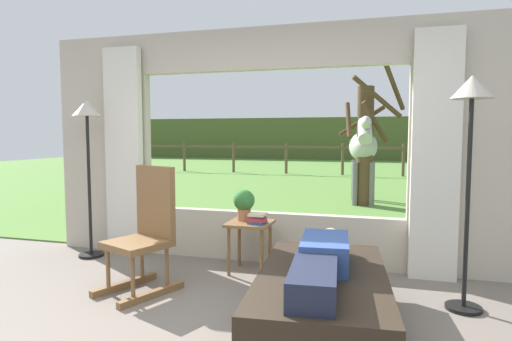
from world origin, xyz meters
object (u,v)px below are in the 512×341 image
Objects in this scene: reclining_person at (322,261)px; side_table at (250,231)px; recliner_sofa at (322,300)px; horse at (363,147)px; pasture_tree at (366,140)px; floor_lamp_right at (471,122)px; potted_plant at (244,203)px; book_stack at (257,218)px; rocking_chair at (146,230)px; floor_lamp_left at (87,131)px.

reclining_person is 1.47m from side_table.
horse is (0.08, 5.95, 0.94)m from recliner_sofa.
pasture_tree is (0.14, 5.75, 0.79)m from reclining_person.
pasture_tree is (-0.91, 5.03, -0.19)m from floor_lamp_right.
recliner_sofa is at bearing 84.83° from horse.
book_stack is at bearing -34.26° from potted_plant.
pasture_tree is at bearing 78.78° from book_stack.
recliner_sofa is 0.61× the size of pasture_tree.
reclining_person is at bearing -52.26° from potted_plant.
rocking_chair is at bearing 160.36° from reclining_person.
horse reaches higher than side_table.
pasture_tree is (1.10, 4.52, 0.61)m from potted_plant.
side_table is 0.28× the size of floor_lamp_right.
floor_lamp_left is 0.96× the size of floor_lamp_right.
reclining_person is at bearing -53.30° from side_table.
recliner_sofa is 1.23× the size of reclining_person.
horse is (-0.97, 5.27, -0.35)m from floor_lamp_right.
pasture_tree is at bearing 99.44° from horse.
floor_lamp_left is (-1.18, 0.78, 0.90)m from rocking_chair.
side_table is 0.29m from potted_plant.
potted_plant is at bearing 123.17° from reclining_person.
floor_lamp_left is 0.62× the size of pasture_tree.
side_table is at bearing 66.86° from rocking_chair.
potted_plant is at bearing 124.32° from recliner_sofa.
floor_lamp_right is (2.01, -0.51, 0.80)m from potted_plant.
floor_lamp_right is at bearing 96.05° from horse.
horse is (1.71, 5.56, 0.61)m from rocking_chair.
book_stack is (0.18, -0.12, -0.13)m from potted_plant.
pasture_tree reaches higher than reclining_person.
potted_plant reaches higher than side_table.
reclining_person is 0.79× the size of horse.
floor_lamp_left is (-2.03, 0.11, 0.88)m from book_stack.
floor_lamp_left is 3.89m from floor_lamp_right.
reclining_person is 2.76× the size of side_table.
side_table is at bearing 148.03° from book_stack.
potted_plant reaches higher than recliner_sofa.
potted_plant is 0.17× the size of floor_lamp_right.
horse reaches higher than recliner_sofa.
rocking_chair is at bearing -130.32° from potted_plant.
rocking_chair is at bearing -141.59° from book_stack.
pasture_tree is at bearing 84.02° from reclining_person.
book_stack is at bearing 121.63° from recliner_sofa.
side_table is at bearing 166.82° from floor_lamp_right.
rocking_chair is at bearing 162.01° from recliner_sofa.
potted_plant reaches higher than reclining_person.
floor_lamp_left is at bearing 168.97° from rocking_chair.
book_stack is at bearing 61.02° from rocking_chair.
floor_lamp_right reaches higher than side_table.
book_stack is at bearing -101.22° from pasture_tree.
pasture_tree is at bearing 76.36° from potted_plant.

